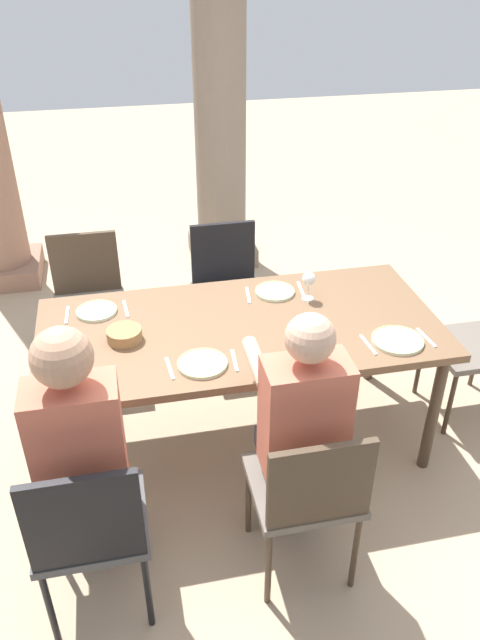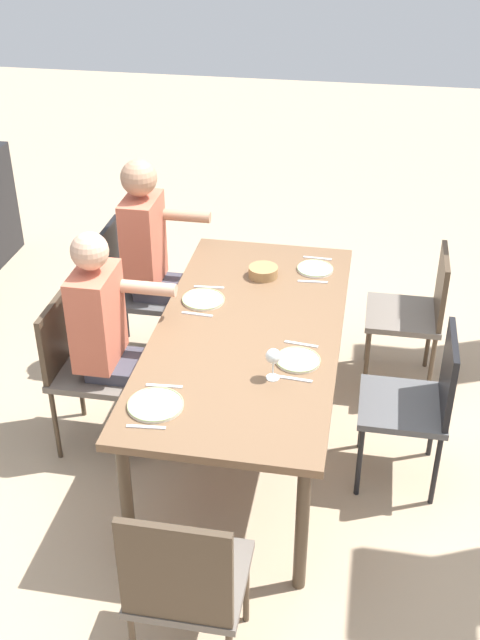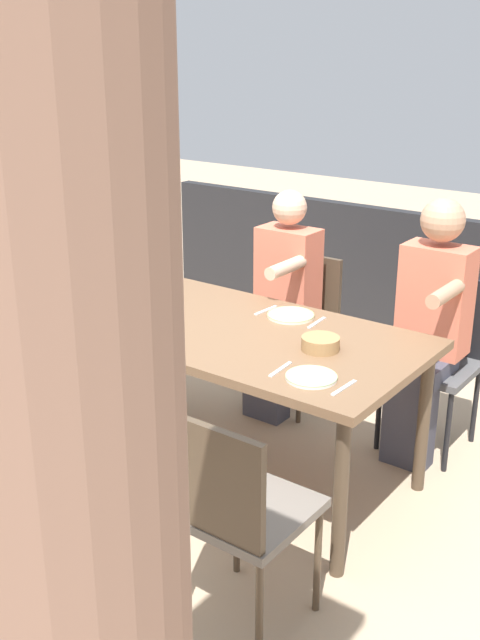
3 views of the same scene
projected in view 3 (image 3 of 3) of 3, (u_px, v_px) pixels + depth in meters
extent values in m
plane|color=tan|center=(218.00, 463.00, 3.94)|extent=(16.00, 16.00, 0.00)
cube|color=brown|center=(217.00, 327.00, 3.68)|extent=(2.02, 0.95, 0.04)
cylinder|color=#473828|center=(340.00, 497.00, 3.00)|extent=(0.06, 0.06, 0.73)
cylinder|color=#473828|center=(34.00, 379.00, 4.04)|extent=(0.06, 0.06, 0.73)
cylinder|color=#473828|center=(423.00, 421.00, 3.60)|extent=(0.06, 0.06, 0.73)
cylinder|color=#473828|center=(138.00, 336.00, 4.64)|extent=(0.06, 0.06, 0.73)
cube|color=#6A6158|center=(247.00, 509.00, 2.73)|extent=(0.44, 0.44, 0.04)
cube|color=#473828|center=(212.00, 483.00, 2.51)|extent=(0.42, 0.03, 0.42)
cylinder|color=#473828|center=(318.00, 559.00, 2.85)|extent=(0.03, 0.03, 0.46)
cylinder|color=#473828|center=(237.00, 523.00, 3.06)|extent=(0.03, 0.03, 0.46)
cylinder|color=#473828|center=(259.00, 617.00, 2.57)|extent=(0.03, 0.03, 0.46)
cylinder|color=#473828|center=(174.00, 573.00, 2.78)|extent=(0.03, 0.03, 0.46)
cube|color=#4F4F50|center=(431.00, 366.00, 3.96)|extent=(0.44, 0.44, 0.04)
cube|color=black|center=(450.00, 316.00, 4.04)|extent=(0.42, 0.03, 0.44)
cylinder|color=black|center=(379.00, 411.00, 4.01)|extent=(0.03, 0.03, 0.44)
cylinder|color=black|center=(448.00, 432.00, 3.80)|extent=(0.03, 0.03, 0.44)
cylinder|color=black|center=(410.00, 386.00, 4.30)|extent=(0.03, 0.03, 0.44)
cylinder|color=black|center=(475.00, 404.00, 4.08)|extent=(0.03, 0.03, 0.44)
cube|color=#4F4F50|center=(80.00, 442.00, 3.23)|extent=(0.44, 0.44, 0.04)
cube|color=black|center=(38.00, 414.00, 3.00)|extent=(0.42, 0.03, 0.43)
cylinder|color=black|center=(146.00, 485.00, 3.35)|extent=(0.03, 0.03, 0.44)
cylinder|color=black|center=(87.00, 459.00, 3.56)|extent=(0.03, 0.03, 0.44)
cylinder|color=black|center=(81.00, 527.00, 3.06)|extent=(0.03, 0.03, 0.44)
cylinder|color=black|center=(21.00, 495.00, 3.27)|extent=(0.03, 0.03, 0.44)
cube|color=#6A6158|center=(290.00, 329.00, 4.45)|extent=(0.44, 0.44, 0.04)
cube|color=#473828|center=(309.00, 287.00, 4.53)|extent=(0.42, 0.03, 0.41)
cylinder|color=#473828|center=(245.00, 370.00, 4.50)|extent=(0.03, 0.03, 0.45)
cylinder|color=#473828|center=(299.00, 386.00, 4.29)|extent=(0.03, 0.03, 0.45)
cylinder|color=#473828|center=(280.00, 350.00, 4.78)|extent=(0.03, 0.03, 0.45)
cylinder|color=#473828|center=(333.00, 364.00, 4.57)|extent=(0.03, 0.03, 0.45)
cube|color=#6A6158|center=(40.00, 327.00, 4.54)|extent=(0.44, 0.44, 0.04)
cube|color=#473828|center=(15.00, 282.00, 4.57)|extent=(0.03, 0.42, 0.48)
cylinder|color=#473828|center=(39.00, 381.00, 4.37)|extent=(0.03, 0.03, 0.43)
cylinder|color=#473828|center=(89.00, 360.00, 4.66)|extent=(0.03, 0.03, 0.43)
cylinder|color=#473828|center=(48.00, 346.00, 4.87)|extent=(0.03, 0.03, 0.43)
cube|color=#3F3F4C|center=(267.00, 380.00, 4.36)|extent=(0.24, 0.14, 0.46)
cube|color=#3F3F4C|center=(276.00, 330.00, 4.33)|extent=(0.28, 0.32, 0.10)
cube|color=#CC664C|center=(288.00, 273.00, 4.30)|extent=(0.34, 0.20, 0.52)
sphere|color=tan|center=(290.00, 207.00, 4.17)|extent=(0.19, 0.19, 0.19)
cylinder|color=tan|center=(286.00, 267.00, 4.00)|extent=(0.07, 0.30, 0.07)
cube|color=#3F3F4C|center=(409.00, 423.00, 3.87)|extent=(0.24, 0.14, 0.46)
cube|color=#3F3F4C|center=(421.00, 367.00, 3.84)|extent=(0.28, 0.32, 0.10)
cube|color=#CC664C|center=(435.00, 300.00, 3.81)|extent=(0.34, 0.20, 0.56)
sphere|color=tan|center=(443.00, 220.00, 3.67)|extent=(0.22, 0.22, 0.22)
cylinder|color=tan|center=(446.00, 294.00, 3.51)|extent=(0.07, 0.30, 0.07)
cube|color=black|center=(416.00, 274.00, 5.56)|extent=(4.42, 0.10, 0.90)
cylinder|color=white|center=(311.00, 378.00, 3.07)|extent=(0.21, 0.21, 0.01)
torus|color=#A4C786|center=(311.00, 376.00, 3.07)|extent=(0.21, 0.21, 0.01)
cube|color=silver|center=(344.00, 388.00, 2.99)|extent=(0.02, 0.17, 0.01)
cube|color=silver|center=(280.00, 369.00, 3.16)|extent=(0.03, 0.17, 0.01)
cylinder|color=silver|center=(291.00, 316.00, 3.76)|extent=(0.23, 0.23, 0.01)
torus|color=#A0BE77|center=(291.00, 314.00, 3.76)|extent=(0.23, 0.23, 0.01)
cube|color=silver|center=(317.00, 323.00, 3.68)|extent=(0.03, 0.17, 0.01)
cube|color=silver|center=(266.00, 310.00, 3.85)|extent=(0.03, 0.17, 0.01)
cylinder|color=silver|center=(137.00, 328.00, 3.60)|extent=(0.22, 0.22, 0.01)
torus|color=#A0BE77|center=(137.00, 326.00, 3.60)|extent=(0.22, 0.22, 0.01)
cylinder|color=white|center=(129.00, 316.00, 3.77)|extent=(0.06, 0.06, 0.00)
cylinder|color=white|center=(128.00, 308.00, 3.75)|extent=(0.01, 0.01, 0.09)
sphere|color=white|center=(127.00, 293.00, 3.73)|extent=(0.07, 0.07, 0.07)
cube|color=silver|center=(161.00, 335.00, 3.52)|extent=(0.04, 0.17, 0.01)
cube|color=silver|center=(115.00, 322.00, 3.69)|extent=(0.03, 0.17, 0.01)
cylinder|color=silver|center=(150.00, 281.00, 4.30)|extent=(0.25, 0.25, 0.01)
torus|color=#A0BE77|center=(150.00, 280.00, 4.30)|extent=(0.25, 0.25, 0.01)
cube|color=silver|center=(170.00, 286.00, 4.22)|extent=(0.03, 0.17, 0.01)
cube|color=silver|center=(131.00, 277.00, 4.38)|extent=(0.03, 0.17, 0.01)
cylinder|color=#9E7547|center=(320.00, 343.00, 3.35)|extent=(0.17, 0.17, 0.06)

